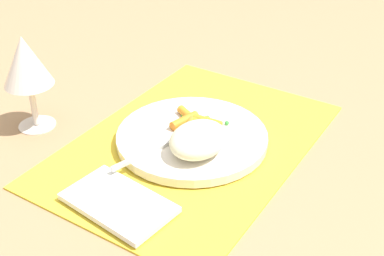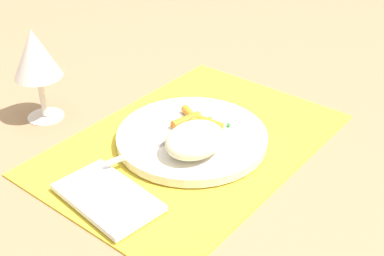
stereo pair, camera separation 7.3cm
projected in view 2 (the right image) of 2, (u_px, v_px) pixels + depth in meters
name	position (u px, v px, depth m)	size (l,w,h in m)	color
ground_plane	(192.00, 144.00, 0.81)	(2.40, 2.40, 0.00)	#997551
placemat	(192.00, 143.00, 0.81)	(0.47, 0.32, 0.01)	gold
plate	(192.00, 137.00, 0.80)	(0.23, 0.23, 0.01)	silver
rice_mound	(195.00, 140.00, 0.75)	(0.10, 0.08, 0.04)	beige
carrot_portion	(194.00, 122.00, 0.81)	(0.08, 0.09, 0.02)	orange
pea_scatter	(196.00, 124.00, 0.81)	(0.06, 0.08, 0.01)	green
fork	(177.00, 137.00, 0.78)	(0.19, 0.07, 0.01)	silver
wine_glass	(35.00, 56.00, 0.82)	(0.08, 0.08, 0.16)	silver
napkin	(108.00, 197.00, 0.68)	(0.08, 0.14, 0.01)	white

